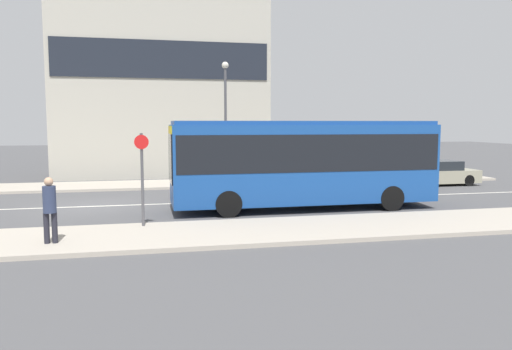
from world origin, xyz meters
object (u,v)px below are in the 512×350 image
at_px(street_lamp, 225,109).
at_px(bus_stop_sign, 142,172).
at_px(parked_car_0, 353,176).
at_px(city_bus, 303,159).
at_px(pedestrian_near_stop, 50,206).
at_px(parked_car_1, 439,173).

bearing_deg(street_lamp, bus_stop_sign, -112.00).
bearing_deg(parked_car_0, street_lamp, 158.79).
bearing_deg(city_bus, pedestrian_near_stop, -158.00).
xyz_separation_m(parked_car_0, parked_car_1, (5.04, 0.13, 0.02)).
height_order(parked_car_1, pedestrian_near_stop, pedestrian_near_stop).
bearing_deg(parked_car_1, bus_stop_sign, -151.84).
bearing_deg(pedestrian_near_stop, city_bus, 22.25).
xyz_separation_m(parked_car_0, bus_stop_sign, (-10.59, -8.23, 1.21)).
distance_m(city_bus, street_lamp, 8.46).
bearing_deg(parked_car_1, city_bus, -149.18).
relative_size(pedestrian_near_stop, street_lamp, 0.28).
height_order(pedestrian_near_stop, street_lamp, street_lamp).
height_order(city_bus, street_lamp, street_lamp).
height_order(city_bus, parked_car_1, city_bus).
relative_size(parked_car_0, pedestrian_near_stop, 2.57).
bearing_deg(street_lamp, parked_car_0, -21.21).
relative_size(city_bus, street_lamp, 1.59).
distance_m(parked_car_1, street_lamp, 12.06).
xyz_separation_m(city_bus, bus_stop_sign, (-6.10, -2.68, -0.15)).
bearing_deg(parked_car_0, pedestrian_near_stop, -142.37).
distance_m(parked_car_0, parked_car_1, 5.04).
relative_size(parked_car_0, bus_stop_sign, 1.58).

